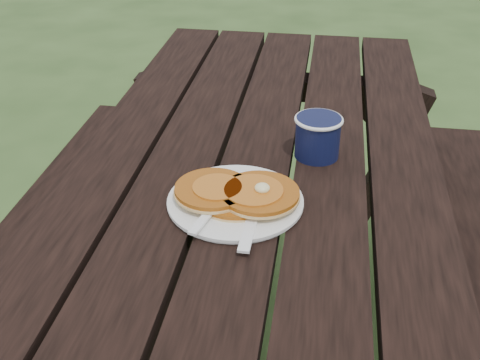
# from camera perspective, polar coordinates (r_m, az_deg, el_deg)

# --- Properties ---
(picnic_table) EXTENTS (1.36, 1.80, 0.75)m
(picnic_table) POSITION_cam_1_polar(r_m,az_deg,el_deg) (1.42, 0.98, -12.84)
(picnic_table) COLOR black
(picnic_table) RESTS_ON ground
(plate) EXTENTS (0.27, 0.27, 0.01)m
(plate) POSITION_cam_1_polar(r_m,az_deg,el_deg) (1.10, -0.44, -2.09)
(plate) COLOR white
(plate) RESTS_ON picnic_table
(pancake_stack) EXTENTS (0.23, 0.14, 0.04)m
(pancake_stack) POSITION_cam_1_polar(r_m,az_deg,el_deg) (1.09, -0.24, -1.27)
(pancake_stack) COLOR #AD5813
(pancake_stack) RESTS_ON plate
(knife) EXTENTS (0.02, 0.18, 0.00)m
(knife) POSITION_cam_1_polar(r_m,az_deg,el_deg) (1.04, 1.12, -3.82)
(knife) COLOR white
(knife) RESTS_ON plate
(fork) EXTENTS (0.07, 0.16, 0.01)m
(fork) POSITION_cam_1_polar(r_m,az_deg,el_deg) (1.04, -3.27, -3.49)
(fork) COLOR white
(fork) RESTS_ON plate
(coffee_cup) EXTENTS (0.10, 0.10, 0.09)m
(coffee_cup) POSITION_cam_1_polar(r_m,az_deg,el_deg) (1.24, 7.39, 4.32)
(coffee_cup) COLOR #0E1234
(coffee_cup) RESTS_ON picnic_table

